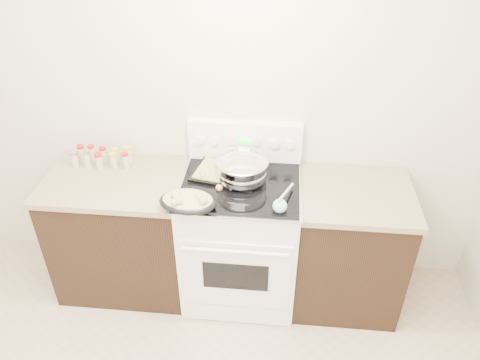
# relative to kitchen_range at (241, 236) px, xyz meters

# --- Properties ---
(room_shell) EXTENTS (4.10, 3.60, 2.75)m
(room_shell) POSITION_rel_kitchen_range_xyz_m (-0.35, -1.42, 1.21)
(room_shell) COLOR beige
(room_shell) RESTS_ON ground
(counter_left) EXTENTS (0.93, 0.67, 0.92)m
(counter_left) POSITION_rel_kitchen_range_xyz_m (-0.83, 0.01, -0.03)
(counter_left) COLOR black
(counter_left) RESTS_ON ground
(counter_right) EXTENTS (0.73, 0.67, 0.92)m
(counter_right) POSITION_rel_kitchen_range_xyz_m (0.73, 0.01, -0.03)
(counter_right) COLOR black
(counter_right) RESTS_ON ground
(kitchen_range) EXTENTS (0.78, 0.73, 1.22)m
(kitchen_range) POSITION_rel_kitchen_range_xyz_m (0.00, 0.00, 0.00)
(kitchen_range) COLOR white
(kitchen_range) RESTS_ON ground
(mixing_bowl) EXTENTS (0.33, 0.33, 0.19)m
(mixing_bowl) POSITION_rel_kitchen_range_xyz_m (0.01, 0.02, 0.53)
(mixing_bowl) COLOR silver
(mixing_bowl) RESTS_ON kitchen_range
(roasting_pan) EXTENTS (0.37, 0.27, 0.11)m
(roasting_pan) POSITION_rel_kitchen_range_xyz_m (-0.29, -0.29, 0.50)
(roasting_pan) COLOR black
(roasting_pan) RESTS_ON kitchen_range
(baking_sheet) EXTENTS (0.47, 0.38, 0.06)m
(baking_sheet) POSITION_rel_kitchen_range_xyz_m (-0.11, 0.07, 0.47)
(baking_sheet) COLOR black
(baking_sheet) RESTS_ON kitchen_range
(wooden_spoon) EXTENTS (0.10, 0.24, 0.04)m
(wooden_spoon) POSITION_rel_kitchen_range_xyz_m (-0.11, -0.05, 0.46)
(wooden_spoon) COLOR tan
(wooden_spoon) RESTS_ON kitchen_range
(blue_ladle) EXTENTS (0.12, 0.28, 0.11)m
(blue_ladle) POSITION_rel_kitchen_range_xyz_m (0.26, -0.25, 0.49)
(blue_ladle) COLOR #99C9E4
(blue_ladle) RESTS_ON kitchen_range
(spice_jars) EXTENTS (0.40, 0.15, 0.13)m
(spice_jars) POSITION_rel_kitchen_range_xyz_m (-0.96, 0.16, 0.49)
(spice_jars) COLOR #BFB28C
(spice_jars) RESTS_ON counter_left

